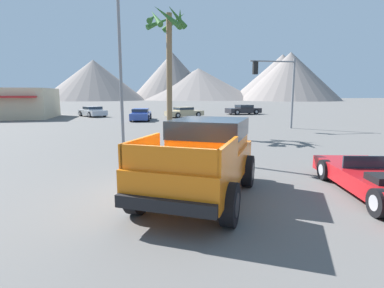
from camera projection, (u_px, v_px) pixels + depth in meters
name	position (u px, v px, depth m)	size (l,w,h in m)	color
ground_plane	(187.00, 193.00, 8.01)	(320.00, 320.00, 0.00)	#5B5956
orange_pickup_truck	(203.00, 153.00, 7.71)	(4.00, 5.05, 1.94)	orange
red_convertible_car	(381.00, 181.00, 7.71)	(2.78, 4.85, 0.94)	#B21419
parked_car_silver	(93.00, 111.00, 34.89)	(3.66, 4.41, 1.19)	#B7BABF
parked_car_tan	(184.00, 112.00, 34.03)	(4.61, 3.09, 1.14)	tan
parked_car_blue	(141.00, 114.00, 29.94)	(2.33, 4.72, 1.17)	#334C9E
parked_car_dark	(244.00, 109.00, 38.83)	(4.70, 2.46, 1.21)	#232328
traffic_light_main	(276.00, 80.00, 22.18)	(3.60, 0.38, 5.22)	slate
street_lamp_post	(120.00, 44.00, 13.26)	(0.90, 0.24, 8.03)	slate
palm_tree_short	(167.00, 40.00, 18.95)	(2.70, 2.81, 7.93)	brown
distant_mountain_range	(209.00, 79.00, 129.99)	(122.83, 67.82, 21.40)	gray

